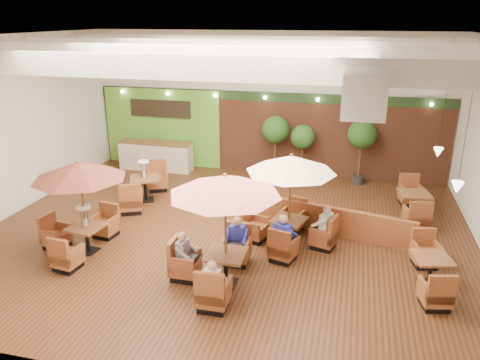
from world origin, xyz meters
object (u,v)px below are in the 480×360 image
(service_counter, at_px, (156,156))
(diner_3, at_px, (284,233))
(topiary_1, at_px, (303,139))
(diner_4, at_px, (324,222))
(table_2, at_px, (290,184))
(table_4, at_px, (430,271))
(table_3, at_px, (145,187))
(booth_divider, at_px, (310,216))
(table_0, at_px, (79,187))
(topiary_0, at_px, (275,132))
(topiary_2, at_px, (362,137))
(diner_1, at_px, (237,236))
(table_5, at_px, (413,205))
(diner_2, at_px, (185,250))
(table_1, at_px, (222,206))
(diner_0, at_px, (213,278))

(service_counter, xyz_separation_m, diner_3, (6.27, -6.30, 0.20))
(topiary_1, xyz_separation_m, diner_4, (1.28, -5.55, -0.85))
(table_2, xyz_separation_m, table_4, (3.53, -1.27, -1.43))
(table_3, relative_size, table_4, 1.18)
(booth_divider, relative_size, table_0, 2.34)
(diner_4, bearing_deg, topiary_0, 48.78)
(booth_divider, xyz_separation_m, table_0, (-5.70, -2.82, 1.43))
(table_0, distance_m, topiary_2, 10.15)
(booth_divider, distance_m, table_3, 5.79)
(diner_1, relative_size, diner_4, 0.99)
(topiary_1, bearing_deg, diner_3, -87.16)
(booth_divider, xyz_separation_m, table_5, (3.06, 1.74, -0.03))
(table_5, relative_size, diner_3, 3.29)
(booth_divider, relative_size, table_5, 2.16)
(booth_divider, bearing_deg, diner_2, -113.62)
(diner_2, xyz_separation_m, diner_4, (3.11, 2.38, 0.02))
(booth_divider, distance_m, table_0, 6.52)
(diner_1, bearing_deg, diner_2, 43.82)
(table_1, relative_size, diner_1, 3.50)
(diner_2, bearing_deg, table_0, -95.98)
(table_4, height_order, topiary_0, topiary_0)
(table_1, relative_size, topiary_1, 1.29)
(topiary_0, xyz_separation_m, topiary_2, (3.21, 0.00, 0.01))
(table_5, bearing_deg, topiary_2, 110.49)
(topiary_2, distance_m, diner_2, 8.94)
(diner_2, bearing_deg, table_4, 106.87)
(topiary_0, distance_m, topiary_2, 3.21)
(service_counter, height_order, diner_1, diner_1)
(table_4, bearing_deg, table_0, 170.01)
(diner_2, height_order, diner_3, diner_3)
(table_1, bearing_deg, table_5, 47.03)
(diner_2, bearing_deg, table_3, -139.34)
(table_2, relative_size, diner_4, 3.35)
(diner_0, bearing_deg, booth_divider, 73.91)
(service_counter, xyz_separation_m, table_1, (5.07, -7.73, 1.41))
(diner_1, height_order, diner_3, diner_3)
(table_1, distance_m, topiary_1, 7.99)
(diner_2, xyz_separation_m, diner_3, (2.15, 1.43, 0.03))
(table_5, bearing_deg, booth_divider, -161.78)
(table_0, height_order, table_5, table_0)
(diner_0, distance_m, diner_2, 1.44)
(topiary_2, height_order, diner_0, topiary_2)
(table_4, relative_size, topiary_0, 1.06)
(table_3, relative_size, topiary_0, 1.26)
(topiary_1, bearing_deg, table_2, -86.67)
(table_4, distance_m, diner_2, 5.80)
(table_5, distance_m, diner_0, 7.78)
(service_counter, height_order, diner_2, diner_2)
(diner_3, bearing_deg, service_counter, 153.38)
(topiary_1, relative_size, diner_4, 2.68)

